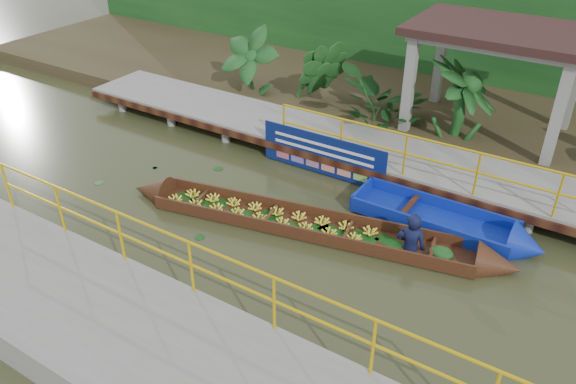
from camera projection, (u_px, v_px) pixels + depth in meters
The scene contains 10 objects.
ground at pixel (260, 220), 12.19m from camera, with size 80.00×80.00×0.00m, color #2E3319.
land_strip at pixel (396, 100), 17.49m from camera, with size 30.00×8.00×0.45m, color #362B1B.
far_dock at pixel (336, 142), 14.41m from camera, with size 16.00×2.06×1.66m.
near_dock at pixel (157, 355), 8.55m from camera, with size 18.00×2.40×1.73m.
pavilion at pixel (501, 42), 13.91m from camera, with size 4.40×3.00×3.00m.
foliage_backdrop at pixel (432, 24), 18.37m from camera, with size 30.00×0.80×4.00m, color #143E17.
vendor_boat at pixel (324, 223), 11.67m from camera, with size 8.55×2.49×2.02m.
moored_blue_boat at pixel (478, 233), 11.51m from camera, with size 4.01×1.11×0.95m.
blue_banner at pixel (323, 155), 13.62m from camera, with size 3.33×0.04×1.04m.
tropical_plants at pixel (449, 107), 14.34m from camera, with size 14.31×1.31×1.63m.
Camera 1 is at (5.88, -8.20, 6.90)m, focal length 35.00 mm.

